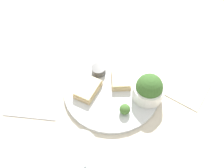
{
  "coord_description": "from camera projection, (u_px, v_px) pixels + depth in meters",
  "views": [
    {
      "loc": [
        0.37,
        0.18,
        0.61
      ],
      "look_at": [
        0.0,
        0.0,
        0.03
      ],
      "focal_mm": 35.0,
      "sensor_mm": 36.0,
      "label": 1
    }
  ],
  "objects": [
    {
      "name": "fork",
      "position": [
        29.0,
        117.0,
        0.68
      ],
      "size": [
        0.06,
        0.16,
        0.01
      ],
      "color": "silver",
      "rests_on": "ground_plane"
    },
    {
      "name": "cheese_toast_near",
      "position": [
        88.0,
        89.0,
        0.71
      ],
      "size": [
        0.09,
        0.06,
        0.03
      ],
      "color": "#D1B27F",
      "rests_on": "dinner_plate"
    },
    {
      "name": "cheese_toast_far",
      "position": [
        121.0,
        79.0,
        0.73
      ],
      "size": [
        0.1,
        0.09,
        0.03
      ],
      "color": "#D1B27F",
      "rests_on": "dinner_plate"
    },
    {
      "name": "napkin",
      "position": [
        186.0,
        85.0,
        0.75
      ],
      "size": [
        0.18,
        0.16,
        0.01
      ],
      "color": "beige",
      "rests_on": "ground_plane"
    },
    {
      "name": "ground_plane",
      "position": [
        112.0,
        90.0,
        0.74
      ],
      "size": [
        4.0,
        4.0,
        0.0
      ],
      "primitive_type": "plane",
      "color": "beige"
    },
    {
      "name": "salad_bowl",
      "position": [
        149.0,
        89.0,
        0.68
      ],
      "size": [
        0.1,
        0.1,
        0.09
      ],
      "color": "white",
      "rests_on": "dinner_plate"
    },
    {
      "name": "sauce_ramekin",
      "position": [
        99.0,
        70.0,
        0.75
      ],
      "size": [
        0.05,
        0.05,
        0.03
      ],
      "color": "#4C4C4C",
      "rests_on": "dinner_plate"
    },
    {
      "name": "dinner_plate",
      "position": [
        112.0,
        89.0,
        0.73
      ],
      "size": [
        0.32,
        0.32,
        0.01
      ],
      "color": "silver",
      "rests_on": "ground_plane"
    },
    {
      "name": "wine_glass",
      "position": [
        81.0,
        155.0,
        0.51
      ],
      "size": [
        0.09,
        0.09,
        0.16
      ],
      "color": "silver",
      "rests_on": "ground_plane"
    },
    {
      "name": "garnish",
      "position": [
        125.0,
        109.0,
        0.66
      ],
      "size": [
        0.03,
        0.03,
        0.03
      ],
      "color": "#477533",
      "rests_on": "dinner_plate"
    }
  ]
}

